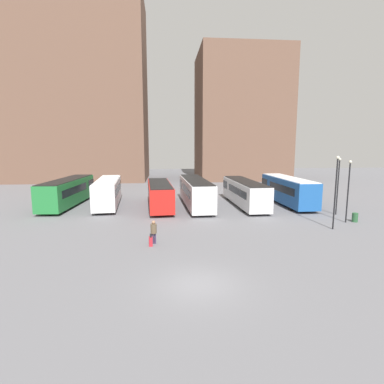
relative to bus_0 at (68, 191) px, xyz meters
name	(u,v)px	position (x,y,z in m)	size (l,w,h in m)	color
ground_plane	(198,285)	(13.23, -22.20, -1.72)	(160.00, 160.00, 0.00)	slate
building_block_left	(73,90)	(-7.15, 29.46, 16.85)	(29.58, 16.37, 37.14)	brown
building_block_right	(240,117)	(28.07, 29.46, 11.64)	(18.53, 16.26, 26.73)	brown
bus_0	(68,191)	(0.00, 0.00, 0.00)	(3.28, 12.24, 3.16)	#237A38
bus_1	(108,191)	(4.79, -0.70, 0.00)	(3.38, 11.03, 3.17)	silver
bus_2	(160,194)	(10.92, -2.29, -0.15)	(3.24, 10.93, 2.88)	red
bus_3	(195,191)	(15.11, -1.71, 0.02)	(3.09, 12.60, 3.20)	silver
bus_4	(244,192)	(20.98, -1.86, -0.09)	(2.76, 12.22, 2.98)	silver
bus_5	(287,190)	(26.46, -1.43, 0.05)	(2.66, 11.65, 3.25)	#1E56A3
traveler	(154,230)	(10.72, -15.43, -0.70)	(0.49, 0.49, 1.72)	#382D4C
suitcase	(151,241)	(10.52, -15.90, -1.39)	(0.29, 0.44, 0.94)	#B7232D
lamp_post_0	(348,186)	(28.27, -10.80, 1.66)	(0.28, 0.28, 5.75)	black
lamp_post_1	(336,187)	(25.79, -12.91, 1.90)	(0.28, 0.28, 6.22)	black
lamp_post_2	(338,182)	(29.19, -7.61, 1.71)	(0.28, 0.28, 5.85)	black
trash_bin	(355,217)	(29.21, -10.71, -1.30)	(0.52, 0.52, 0.85)	#285633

